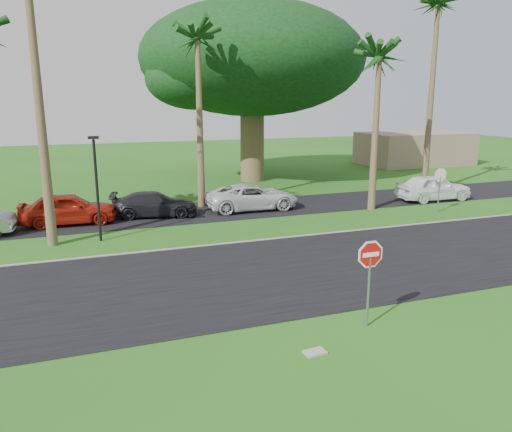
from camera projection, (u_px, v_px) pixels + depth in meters
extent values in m
plane|color=#245916|center=(304.00, 290.00, 16.53)|extent=(120.00, 120.00, 0.00)
cube|color=black|center=(281.00, 271.00, 18.36)|extent=(120.00, 8.00, 0.02)
cube|color=black|center=(208.00, 212.00, 27.96)|extent=(120.00, 5.00, 0.02)
cube|color=gray|center=(245.00, 242.00, 22.06)|extent=(120.00, 0.12, 0.06)
cylinder|color=gray|center=(368.00, 292.00, 13.73)|extent=(0.07, 0.07, 2.00)
cylinder|color=white|center=(370.00, 254.00, 13.47)|extent=(1.05, 0.02, 1.05)
cylinder|color=red|center=(370.00, 254.00, 13.47)|extent=(0.90, 0.02, 0.90)
cube|color=white|center=(370.00, 254.00, 13.47)|extent=(0.50, 0.02, 0.12)
cylinder|color=gray|center=(439.00, 195.00, 27.61)|extent=(0.07, 0.07, 2.00)
cylinder|color=white|center=(440.00, 175.00, 27.36)|extent=(1.05, 0.02, 1.05)
cylinder|color=red|center=(440.00, 175.00, 27.36)|extent=(0.90, 0.02, 0.90)
cube|color=white|center=(440.00, 175.00, 27.36)|extent=(0.50, 0.02, 0.12)
cone|color=brown|center=(40.00, 110.00, 20.31)|extent=(0.44, 0.44, 11.50)
cone|color=brown|center=(200.00, 125.00, 28.24)|extent=(0.44, 0.44, 9.50)
cone|color=brown|center=(375.00, 134.00, 27.69)|extent=(0.44, 0.44, 8.50)
cone|color=brown|center=(431.00, 102.00, 32.03)|extent=(0.44, 0.44, 12.00)
cylinder|color=brown|center=(252.00, 141.00, 37.95)|extent=(1.80, 1.80, 6.00)
ellipsoid|color=black|center=(252.00, 59.00, 36.57)|extent=(16.50, 16.50, 8.25)
cylinder|color=black|center=(97.00, 191.00, 21.79)|extent=(0.12, 0.12, 4.50)
cube|color=black|center=(93.00, 137.00, 21.25)|extent=(0.45, 0.25, 0.12)
cube|color=gray|center=(414.00, 148.00, 47.95)|extent=(10.00, 6.00, 3.00)
imported|color=#9E1A0D|center=(68.00, 209.00, 25.00)|extent=(4.75, 2.05, 1.60)
imported|color=black|center=(154.00, 205.00, 26.71)|extent=(4.80, 2.67, 1.32)
imported|color=silver|center=(252.00, 197.00, 28.37)|extent=(5.31, 2.56, 1.46)
imported|color=white|center=(433.00, 188.00, 30.93)|extent=(4.76, 2.02, 1.61)
cube|color=gray|center=(315.00, 352.00, 12.45)|extent=(0.57, 0.39, 0.06)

